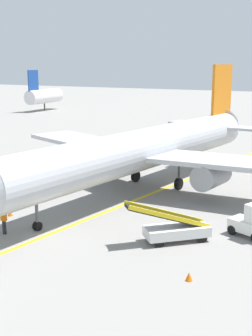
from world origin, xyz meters
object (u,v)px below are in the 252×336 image
(baggage_tug_near_wing, at_px, (252,222))
(safety_cone_nose_right, at_px, (10,213))
(baggage_tug_by_cargo_door, at_px, (43,177))
(ground_crew_marshaller, at_px, (4,220))
(safety_cone_nose_left, at_px, (189,276))
(belt_loader_forward_hold, at_px, (175,228))
(airliner, at_px, (147,149))

(baggage_tug_near_wing, distance_m, safety_cone_nose_right, 16.01)
(baggage_tug_by_cargo_door, bearing_deg, ground_crew_marshaller, -65.01)
(baggage_tug_near_wing, distance_m, safety_cone_nose_left, 7.25)
(baggage_tug_near_wing, height_order, safety_cone_nose_right, baggage_tug_near_wing)
(baggage_tug_near_wing, relative_size, belt_loader_forward_hold, 0.60)
(belt_loader_forward_hold, distance_m, safety_cone_nose_right, 11.74)
(airliner, relative_size, ground_crew_marshaller, 20.73)
(safety_cone_nose_left, relative_size, safety_cone_nose_right, 1.00)
(ground_crew_marshaller, bearing_deg, baggage_tug_by_cargo_door, 114.99)
(airliner, xyz_separation_m, baggage_tug_by_cargo_door, (-7.83, -3.76, -2.49))
(baggage_tug_by_cargo_door, height_order, safety_cone_nose_left, baggage_tug_by_cargo_door)
(safety_cone_nose_right, bearing_deg, ground_crew_marshaller, -53.92)
(airliner, height_order, ground_crew_marshaller, airliner)
(baggage_tug_by_cargo_door, bearing_deg, belt_loader_forward_hold, -22.13)
(baggage_tug_near_wing, distance_m, ground_crew_marshaller, 15.02)
(airliner, bearing_deg, safety_cone_nose_right, -117.01)
(safety_cone_nose_right, bearing_deg, safety_cone_nose_left, -13.18)
(airliner, distance_m, baggage_tug_by_cargo_door, 9.03)
(belt_loader_forward_hold, xyz_separation_m, safety_cone_nose_right, (-11.68, -1.05, -0.56))
(airliner, bearing_deg, baggage_tug_near_wing, -33.74)
(baggage_tug_near_wing, xyz_separation_m, ground_crew_marshaller, (-13.53, -6.52, -0.02))
(belt_loader_forward_hold, distance_m, ground_crew_marshaller, 10.40)
(safety_cone_nose_left, distance_m, safety_cone_nose_right, 14.54)
(baggage_tug_near_wing, height_order, ground_crew_marshaller, baggage_tug_near_wing)
(baggage_tug_near_wing, xyz_separation_m, safety_cone_nose_left, (-1.38, -7.08, -0.71))
(baggage_tug_by_cargo_door, xyz_separation_m, belt_loader_forward_hold, (14.13, -5.75, -0.15))
(baggage_tug_by_cargo_door, xyz_separation_m, safety_cone_nose_right, (2.45, -6.80, -0.71))
(baggage_tug_near_wing, bearing_deg, belt_loader_forward_hold, -144.84)
(airliner, relative_size, baggage_tug_near_wing, 12.99)
(airliner, distance_m, baggage_tug_near_wing, 12.47)
(baggage_tug_near_wing, xyz_separation_m, baggage_tug_by_cargo_door, (-17.99, 3.03, 0.00))
(baggage_tug_by_cargo_door, relative_size, safety_cone_nose_right, 6.18)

